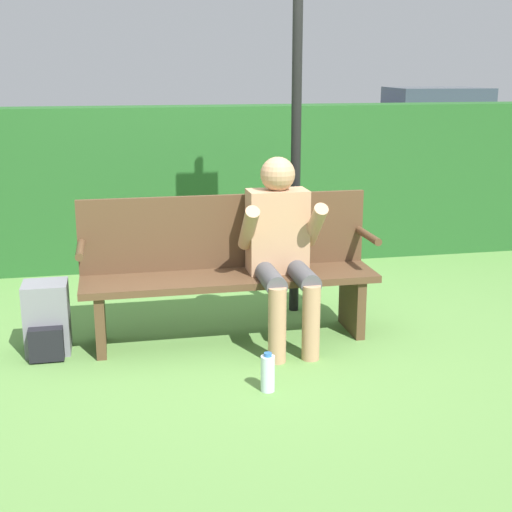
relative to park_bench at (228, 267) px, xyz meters
name	(u,v)px	position (x,y,z in m)	size (l,w,h in m)	color
ground_plane	(231,339)	(0.00, -0.07, -0.48)	(40.00, 40.00, 0.00)	#5B8942
hedge_back	(194,186)	(0.00, 1.89, 0.23)	(12.00, 0.39, 1.42)	#235623
park_bench	(228,267)	(0.00, 0.00, 0.00)	(1.91, 0.43, 0.93)	#513823
person_seated	(281,243)	(0.32, -0.14, 0.18)	(0.52, 0.63, 1.19)	tan
backpack	(47,320)	(-1.16, -0.06, -0.26)	(0.27, 0.33, 0.45)	slate
water_bottle	(268,373)	(0.07, -0.88, -0.37)	(0.08, 0.08, 0.23)	silver
signpost	(297,100)	(0.56, 0.41, 1.05)	(0.36, 0.09, 2.66)	black
parked_car	(435,122)	(5.97, 9.61, 0.17)	(4.06, 2.22, 1.34)	#2D4784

